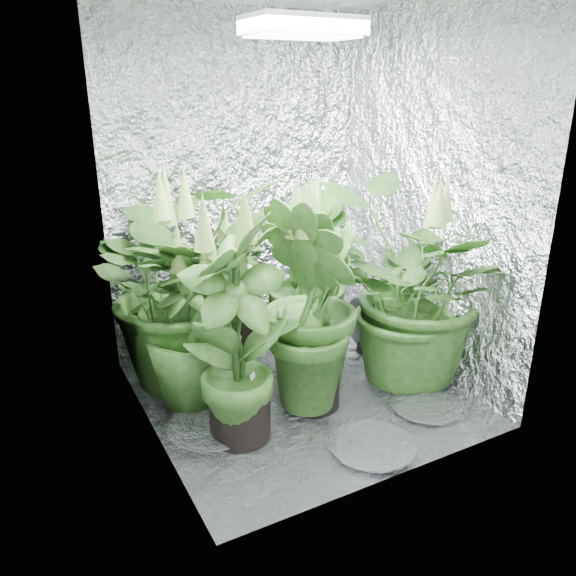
# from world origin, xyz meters

# --- Properties ---
(ground) EXTENTS (1.60, 1.60, 0.00)m
(ground) POSITION_xyz_m (0.00, 0.00, 0.00)
(ground) COLOR silver
(ground) RESTS_ON ground
(walls) EXTENTS (1.62, 1.62, 2.00)m
(walls) POSITION_xyz_m (0.00, 0.00, 1.00)
(walls) COLOR silver
(walls) RESTS_ON ground
(grow_lamp) EXTENTS (0.50, 0.30, 0.22)m
(grow_lamp) POSITION_xyz_m (0.00, 0.00, 1.83)
(grow_lamp) COLOR gray
(grow_lamp) RESTS_ON ceiling
(plant_a) EXTENTS (1.23, 1.23, 1.22)m
(plant_a) POSITION_xyz_m (-0.50, 0.42, 0.58)
(plant_a) COLOR black
(plant_a) RESTS_ON ground
(plant_b) EXTENTS (0.57, 0.57, 0.89)m
(plant_b) POSITION_xyz_m (-0.06, 0.64, 0.40)
(plant_b) COLOR black
(plant_b) RESTS_ON ground
(plant_c) EXTENTS (0.68, 0.68, 1.13)m
(plant_c) POSITION_xyz_m (0.22, 0.35, 0.52)
(plant_c) COLOR black
(plant_c) RESTS_ON ground
(plant_d) EXTENTS (0.66, 0.66, 0.99)m
(plant_d) POSITION_xyz_m (-0.53, 0.17, 0.45)
(plant_d) COLOR black
(plant_d) RESTS_ON ground
(plant_e) EXTENTS (1.04, 1.04, 1.19)m
(plant_e) POSITION_xyz_m (0.59, -0.20, 0.57)
(plant_e) COLOR black
(plant_e) RESTS_ON ground
(plant_f) EXTENTS (0.79, 0.79, 1.19)m
(plant_f) POSITION_xyz_m (-0.45, -0.21, 0.55)
(plant_f) COLOR black
(plant_f) RESTS_ON ground
(plant_g) EXTENTS (0.72, 0.72, 1.19)m
(plant_g) POSITION_xyz_m (-0.00, -0.13, 0.56)
(plant_g) COLOR black
(plant_g) RESTS_ON ground
(circulation_fan) EXTENTS (0.15, 0.32, 0.37)m
(circulation_fan) POSITION_xyz_m (0.59, 0.23, 0.16)
(circulation_fan) COLOR black
(circulation_fan) RESTS_ON ground
(plant_label) EXTENTS (0.05, 0.05, 0.07)m
(plant_label) POSITION_xyz_m (-0.39, -0.25, 0.30)
(plant_label) COLOR white
(plant_label) RESTS_ON plant_f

